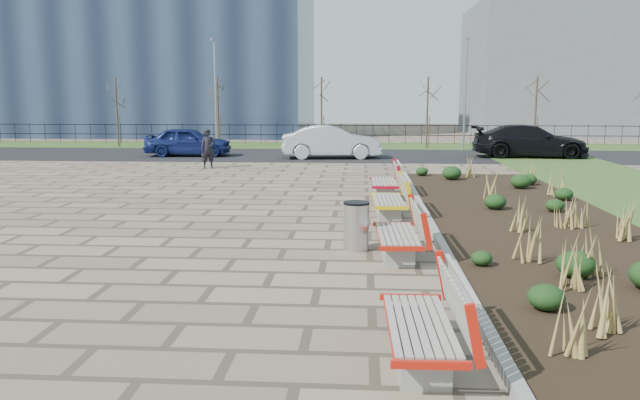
# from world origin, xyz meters

# --- Properties ---
(ground) EXTENTS (120.00, 120.00, 0.00)m
(ground) POSITION_xyz_m (0.00, 0.00, 0.00)
(ground) COLOR #83715A
(ground) RESTS_ON ground
(planting_bed) EXTENTS (4.50, 18.00, 0.10)m
(planting_bed) POSITION_xyz_m (6.25, 5.00, 0.05)
(planting_bed) COLOR black
(planting_bed) RESTS_ON ground
(planting_curb) EXTENTS (0.16, 18.00, 0.15)m
(planting_curb) POSITION_xyz_m (3.92, 5.00, 0.07)
(planting_curb) COLOR gray
(planting_curb) RESTS_ON ground
(grass_verge_far) EXTENTS (80.00, 5.00, 0.04)m
(grass_verge_far) POSITION_xyz_m (0.00, 28.00, 0.02)
(grass_verge_far) COLOR #33511E
(grass_verge_far) RESTS_ON ground
(road) EXTENTS (80.00, 7.00, 0.02)m
(road) POSITION_xyz_m (0.00, 22.00, 0.01)
(road) COLOR black
(road) RESTS_ON ground
(bench_a) EXTENTS (0.95, 2.12, 1.00)m
(bench_a) POSITION_xyz_m (3.00, -2.65, 0.50)
(bench_a) COLOR red
(bench_a) RESTS_ON ground
(bench_b) EXTENTS (0.97, 2.13, 1.00)m
(bench_b) POSITION_xyz_m (3.00, 1.99, 0.50)
(bench_b) COLOR red
(bench_b) RESTS_ON ground
(bench_c) EXTENTS (0.96, 2.13, 1.00)m
(bench_c) POSITION_xyz_m (3.00, 5.87, 0.50)
(bench_c) COLOR yellow
(bench_c) RESTS_ON ground
(bench_d) EXTENTS (0.93, 2.11, 1.00)m
(bench_d) POSITION_xyz_m (3.00, 9.14, 0.50)
(bench_d) COLOR #B70C23
(bench_d) RESTS_ON ground
(litter_bin) EXTENTS (0.49, 0.49, 0.93)m
(litter_bin) POSITION_xyz_m (2.24, 2.51, 0.47)
(litter_bin) COLOR #B2B2B7
(litter_bin) RESTS_ON ground
(pedestrian) EXTENTS (0.69, 0.57, 1.63)m
(pedestrian) POSITION_xyz_m (-4.04, 16.05, 0.81)
(pedestrian) COLOR black
(pedestrian) RESTS_ON ground
(car_blue) EXTENTS (4.32, 1.94, 1.44)m
(car_blue) POSITION_xyz_m (-6.29, 21.12, 0.74)
(car_blue) COLOR navy
(car_blue) RESTS_ON road
(car_silver) EXTENTS (4.87, 2.15, 1.55)m
(car_silver) POSITION_xyz_m (0.86, 20.48, 0.80)
(car_silver) COLOR #B2B5BA
(car_silver) RESTS_ON road
(car_black) EXTENTS (5.51, 2.39, 1.58)m
(car_black) POSITION_xyz_m (10.46, 21.51, 0.81)
(car_black) COLOR black
(car_black) RESTS_ON road
(tree_a) EXTENTS (1.40, 1.40, 4.00)m
(tree_a) POSITION_xyz_m (-12.00, 26.50, 2.04)
(tree_a) COLOR #4C3D2D
(tree_a) RESTS_ON grass_verge_far
(tree_b) EXTENTS (1.40, 1.40, 4.00)m
(tree_b) POSITION_xyz_m (-6.00, 26.50, 2.04)
(tree_b) COLOR #4C3D2D
(tree_b) RESTS_ON grass_verge_far
(tree_c) EXTENTS (1.40, 1.40, 4.00)m
(tree_c) POSITION_xyz_m (0.00, 26.50, 2.04)
(tree_c) COLOR #4C3D2D
(tree_c) RESTS_ON grass_verge_far
(tree_d) EXTENTS (1.40, 1.40, 4.00)m
(tree_d) POSITION_xyz_m (6.00, 26.50, 2.04)
(tree_d) COLOR #4C3D2D
(tree_d) RESTS_ON grass_verge_far
(tree_e) EXTENTS (1.40, 1.40, 4.00)m
(tree_e) POSITION_xyz_m (12.00, 26.50, 2.04)
(tree_e) COLOR #4C3D2D
(tree_e) RESTS_ON grass_verge_far
(lamp_west) EXTENTS (0.24, 0.60, 6.00)m
(lamp_west) POSITION_xyz_m (-6.00, 26.00, 3.04)
(lamp_west) COLOR gray
(lamp_west) RESTS_ON grass_verge_far
(lamp_east) EXTENTS (0.24, 0.60, 6.00)m
(lamp_east) POSITION_xyz_m (8.00, 26.00, 3.04)
(lamp_east) COLOR gray
(lamp_east) RESTS_ON grass_verge_far
(railing_fence) EXTENTS (44.00, 0.10, 1.20)m
(railing_fence) POSITION_xyz_m (0.00, 29.50, 0.64)
(railing_fence) COLOR black
(railing_fence) RESTS_ON grass_verge_far
(building_glass) EXTENTS (40.00, 14.00, 15.00)m
(building_glass) POSITION_xyz_m (-22.00, 40.00, 7.50)
(building_glass) COLOR #192338
(building_glass) RESTS_ON ground
(building_grey) EXTENTS (18.00, 12.00, 10.00)m
(building_grey) POSITION_xyz_m (20.00, 42.00, 5.00)
(building_grey) COLOR slate
(building_grey) RESTS_ON ground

